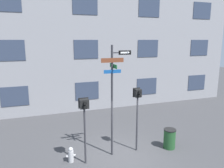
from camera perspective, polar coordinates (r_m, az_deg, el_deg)
The scene contains 7 objects.
ground_plane at distance 10.29m, azimuth 2.33°, elevation -18.16°, with size 60.00×60.00×0.00m, color #38383A.
building_facade at distance 15.87m, azimuth -7.29°, elevation 19.76°, with size 24.00×0.63×14.80m.
street_sign_pole at distance 9.30m, azimuth 0.37°, elevation -1.99°, with size 1.33×0.84×4.89m.
pedestrian_signal_left at distance 8.87m, azimuth -7.23°, elevation -7.44°, with size 0.42×0.40×2.81m.
pedestrian_signal_right at distance 9.90m, azimuth 6.69°, elevation -5.07°, with size 0.34×0.40×2.98m.
fire_hydrant at distance 9.84m, azimuth -10.71°, elevation -17.73°, with size 0.39×0.23×0.66m.
trash_bin at distance 11.04m, azimuth 14.78°, elevation -13.62°, with size 0.58×0.58×0.95m.
Camera 1 is at (-3.29, -8.32, 5.09)m, focal length 35.00 mm.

